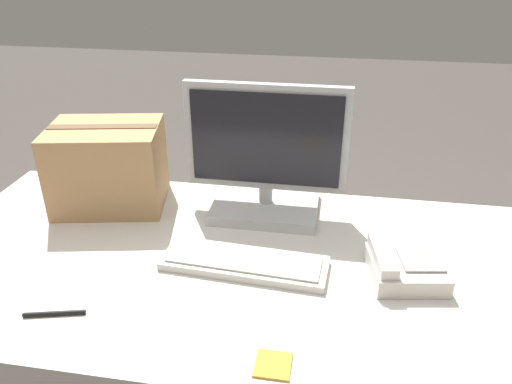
{
  "coord_description": "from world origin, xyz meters",
  "views": [
    {
      "loc": [
        0.25,
        -1.12,
        1.55
      ],
      "look_at": [
        0.04,
        0.13,
        0.89
      ],
      "focal_mm": 35.0,
      "sensor_mm": 36.0,
      "label": 1
    }
  ],
  "objects_px": {
    "cardboard_box": "(108,166)",
    "pen_marker": "(54,313)",
    "desk_phone": "(404,267)",
    "monitor": "(266,163)",
    "sticky_note_pad": "(273,365)",
    "keyboard": "(244,263)"
  },
  "relations": [
    {
      "from": "monitor",
      "to": "cardboard_box",
      "type": "distance_m",
      "value": 0.52
    },
    {
      "from": "keyboard",
      "to": "desk_phone",
      "type": "bearing_deg",
      "value": 7.59
    },
    {
      "from": "sticky_note_pad",
      "to": "pen_marker",
      "type": "bearing_deg",
      "value": 172.69
    },
    {
      "from": "desk_phone",
      "to": "sticky_note_pad",
      "type": "distance_m",
      "value": 0.47
    },
    {
      "from": "monitor",
      "to": "desk_phone",
      "type": "height_order",
      "value": "monitor"
    },
    {
      "from": "cardboard_box",
      "to": "sticky_note_pad",
      "type": "xyz_separation_m",
      "value": [
        0.63,
        -0.62,
        -0.13
      ]
    },
    {
      "from": "cardboard_box",
      "to": "desk_phone",
      "type": "bearing_deg",
      "value": -15.52
    },
    {
      "from": "keyboard",
      "to": "sticky_note_pad",
      "type": "distance_m",
      "value": 0.36
    },
    {
      "from": "keyboard",
      "to": "cardboard_box",
      "type": "bearing_deg",
      "value": 154.37
    },
    {
      "from": "monitor",
      "to": "keyboard",
      "type": "xyz_separation_m",
      "value": [
        -0.01,
        -0.32,
        -0.16
      ]
    },
    {
      "from": "monitor",
      "to": "cardboard_box",
      "type": "relative_size",
      "value": 1.29
    },
    {
      "from": "sticky_note_pad",
      "to": "cardboard_box",
      "type": "bearing_deg",
      "value": 135.38
    },
    {
      "from": "monitor",
      "to": "keyboard",
      "type": "relative_size",
      "value": 1.1
    },
    {
      "from": "cardboard_box",
      "to": "sticky_note_pad",
      "type": "height_order",
      "value": "cardboard_box"
    },
    {
      "from": "monitor",
      "to": "desk_phone",
      "type": "distance_m",
      "value": 0.52
    },
    {
      "from": "monitor",
      "to": "cardboard_box",
      "type": "xyz_separation_m",
      "value": [
        -0.52,
        -0.03,
        -0.04
      ]
    },
    {
      "from": "monitor",
      "to": "pen_marker",
      "type": "xyz_separation_m",
      "value": [
        -0.42,
        -0.59,
        -0.17
      ]
    },
    {
      "from": "desk_phone",
      "to": "cardboard_box",
      "type": "distance_m",
      "value": 0.97
    },
    {
      "from": "desk_phone",
      "to": "sticky_note_pad",
      "type": "xyz_separation_m",
      "value": [
        -0.3,
        -0.37,
        -0.03
      ]
    },
    {
      "from": "pen_marker",
      "to": "monitor",
      "type": "bearing_deg",
      "value": -139.95
    },
    {
      "from": "monitor",
      "to": "sticky_note_pad",
      "type": "height_order",
      "value": "monitor"
    },
    {
      "from": "cardboard_box",
      "to": "pen_marker",
      "type": "relative_size",
      "value": 2.72
    }
  ]
}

